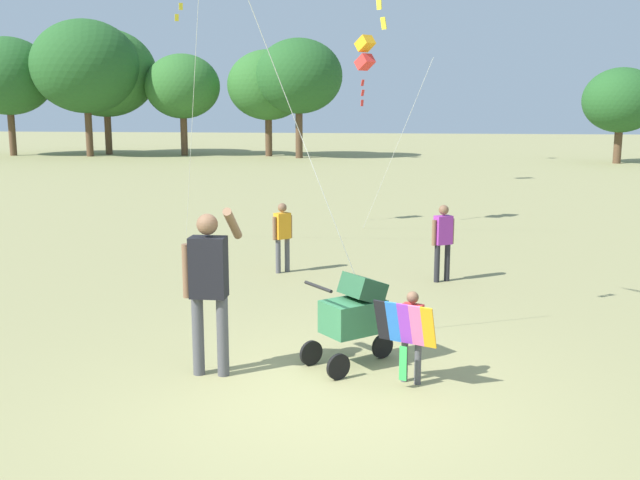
# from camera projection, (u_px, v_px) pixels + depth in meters

# --- Properties ---
(ground_plane) EXTENTS (120.00, 120.00, 0.00)m
(ground_plane) POSITION_uv_depth(u_px,v_px,m) (320.00, 397.00, 7.34)
(ground_plane) COLOR #938E5B
(treeline_distant) EXTENTS (45.09, 7.11, 6.96)m
(treeline_distant) POSITION_uv_depth(u_px,v_px,m) (276.00, 74.00, 37.50)
(treeline_distant) COLOR brown
(treeline_distant) RESTS_ON ground
(child_with_butterfly_kite) EXTENTS (0.64, 0.47, 0.98)m
(child_with_butterfly_kite) POSITION_uv_depth(u_px,v_px,m) (410.00, 329.00, 7.58)
(child_with_butterfly_kite) COLOR #4C4C51
(child_with_butterfly_kite) RESTS_ON ground
(person_adult_flyer) EXTENTS (0.56, 0.52, 1.82)m
(person_adult_flyer) POSITION_uv_depth(u_px,v_px,m) (209.00, 279.00, 7.76)
(person_adult_flyer) COLOR #4C4C51
(person_adult_flyer) RESTS_ON ground
(stroller) EXTENTS (1.02, 0.93, 1.03)m
(stroller) POSITION_uv_depth(u_px,v_px,m) (355.00, 312.00, 8.13)
(stroller) COLOR black
(stroller) RESTS_ON ground
(kite_green_novelty) EXTENTS (1.67, 2.26, 4.29)m
(kite_green_novelty) POSITION_uv_depth(u_px,v_px,m) (365.00, 54.00, 16.30)
(kite_green_novelty) COLOR #F4A319
(kite_green_novelty) RESTS_ON ground
(person_red_shirt) EXTENTS (0.36, 0.28, 1.25)m
(person_red_shirt) POSITION_uv_depth(u_px,v_px,m) (443.00, 237.00, 11.89)
(person_red_shirt) COLOR #232328
(person_red_shirt) RESTS_ON ground
(person_sitting_far) EXTENTS (0.30, 0.29, 1.19)m
(person_sitting_far) POSITION_uv_depth(u_px,v_px,m) (282.00, 232.00, 12.54)
(person_sitting_far) COLOR #4C4C51
(person_sitting_far) RESTS_ON ground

